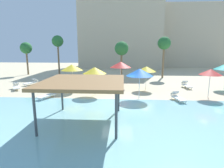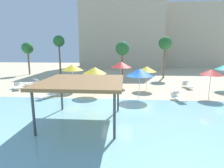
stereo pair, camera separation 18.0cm
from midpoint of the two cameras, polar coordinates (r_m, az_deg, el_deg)
ground_plane at (r=14.74m, az=2.03°, el=-6.53°), size 80.00×80.00×0.00m
lagoon_water at (r=9.87m, az=0.74°, el=-15.80°), size 44.00×13.50×0.04m
shade_pavilion at (r=10.94m, az=-8.82°, el=0.37°), size 4.80×4.80×2.61m
beach_umbrella_yellow_0 at (r=19.75m, az=-12.04°, el=5.10°), size 2.28×2.28×2.77m
beach_umbrella_red_1 at (r=21.20m, az=3.13°, el=6.08°), size 2.44×2.44×2.92m
beach_umbrella_blue_3 at (r=16.11m, az=8.95°, el=3.64°), size 2.36×2.36×2.73m
beach_umbrella_yellow_4 at (r=19.97m, az=11.10°, el=4.62°), size 2.05×2.05×2.54m
beach_umbrella_red_5 at (r=18.60m, az=28.81°, el=3.25°), size 1.94×1.94×2.63m
beach_umbrella_yellow_6 at (r=17.43m, az=-5.09°, el=4.26°), size 2.23×2.23×2.70m
lounge_chair_1 at (r=17.51m, az=-19.08°, el=-3.13°), size 1.31×1.98×0.74m
lounge_chair_2 at (r=22.40m, az=22.59°, el=-0.32°), size 0.70×1.93×0.74m
lounge_chair_3 at (r=24.52m, az=-23.36°, el=0.57°), size 1.31×1.98×0.74m
lounge_chair_4 at (r=16.71m, az=20.15°, el=-3.89°), size 0.97×1.98×0.74m
lounge_chair_5 at (r=22.61m, az=-27.32°, el=-0.62°), size 1.51×1.93×0.74m
palm_tree_0 at (r=28.58m, az=16.45°, el=11.86°), size 1.90×1.90×6.10m
palm_tree_1 at (r=25.61m, az=3.46°, el=10.81°), size 1.90×1.90×5.35m
palm_tree_2 at (r=34.02m, az=-24.74°, el=10.00°), size 1.90×1.90×5.38m
palm_tree_3 at (r=32.79m, az=-16.11°, el=12.45°), size 1.90×1.90×6.52m
hotel_block_0 at (r=44.29m, az=3.22°, el=16.71°), size 17.66×11.37×17.35m
hotel_block_1 at (r=49.70m, az=23.34°, el=13.39°), size 18.62×8.97×14.15m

